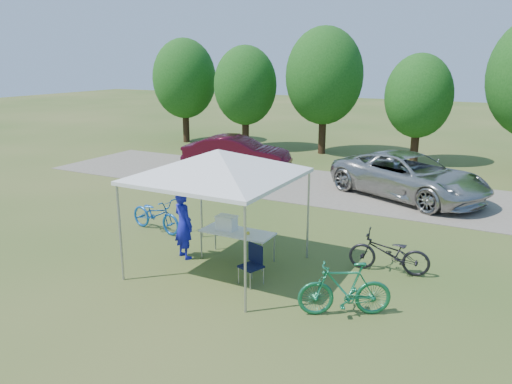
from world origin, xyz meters
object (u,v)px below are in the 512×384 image
at_px(folding_chair, 253,261).
at_px(cooler, 227,223).
at_px(bike_dark, 389,253).
at_px(bike_blue, 156,214).
at_px(bike_green, 345,289).
at_px(sedan, 237,154).
at_px(folding_table, 237,233).
at_px(cyclist, 183,225).
at_px(minivan, 409,176).

bearing_deg(folding_chair, cooler, 162.94).
bearing_deg(bike_dark, bike_blue, -95.50).
relative_size(bike_green, sedan, 0.39).
relative_size(cooler, bike_blue, 0.26).
relative_size(bike_blue, bike_dark, 1.02).
height_order(folding_table, bike_dark, bike_dark).
xyz_separation_m(cooler, cyclist, (-0.90, -0.46, -0.05)).
height_order(bike_dark, minivan, minivan).
xyz_separation_m(folding_table, folding_chair, (0.91, -0.90, -0.18)).
bearing_deg(bike_dark, minivan, -179.55).
height_order(cooler, bike_dark, cooler).
distance_m(cyclist, bike_blue, 2.18).
bearing_deg(folding_chair, folding_table, 155.08).
relative_size(folding_chair, sedan, 0.19).
distance_m(folding_chair, cyclist, 2.17).
height_order(cooler, cyclist, cyclist).
bearing_deg(folding_chair, sedan, 141.96).
bearing_deg(sedan, cyclist, -169.77).
height_order(cyclist, sedan, cyclist).
xyz_separation_m(cooler, bike_green, (3.33, -1.33, -0.36)).
xyz_separation_m(bike_green, bike_dark, (0.26, 2.28, -0.06)).
bearing_deg(folding_table, bike_dark, 15.98).
bearing_deg(folding_table, cyclist, -158.96).
height_order(bike_blue, sedan, sedan).
height_order(cyclist, bike_blue, cyclist).
relative_size(bike_green, bike_dark, 0.98).
distance_m(folding_chair, bike_blue, 4.23).
bearing_deg(cyclist, cooler, -130.47).
relative_size(bike_green, minivan, 0.32).
xyz_separation_m(bike_dark, sedan, (-8.09, 7.25, 0.29)).
bearing_deg(cyclist, folding_table, -136.37).
bearing_deg(sedan, bike_blue, -178.85).
bearing_deg(sedan, bike_dark, -144.15).
xyz_separation_m(bike_blue, bike_green, (6.04, -2.05, 0.05)).
xyz_separation_m(folding_table, sedan, (-4.78, 8.20, 0.09)).
distance_m(cyclist, bike_dark, 4.73).
relative_size(cyclist, minivan, 0.30).
bearing_deg(sedan, folding_table, -162.02).
bearing_deg(bike_blue, sedan, 22.24).
bearing_deg(sedan, cooler, -163.55).
relative_size(bike_blue, minivan, 0.33).
height_order(minivan, sedan, minivan).
distance_m(cooler, bike_blue, 2.83).
bearing_deg(cooler, minivan, 69.99).
distance_m(folding_chair, bike_dark, 3.03).
distance_m(folding_table, bike_green, 3.32).
distance_m(minivan, sedan, 7.23).
distance_m(folding_table, bike_dark, 3.44).
distance_m(folding_chair, bike_green, 2.18).
bearing_deg(cyclist, sedan, -44.89).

